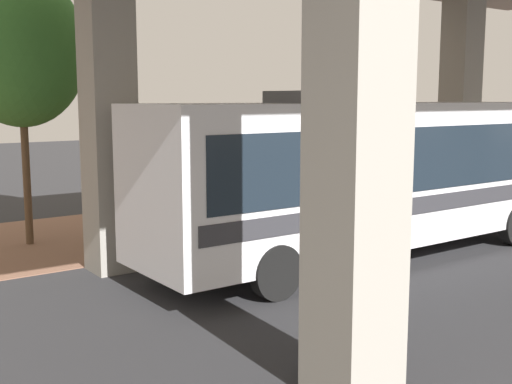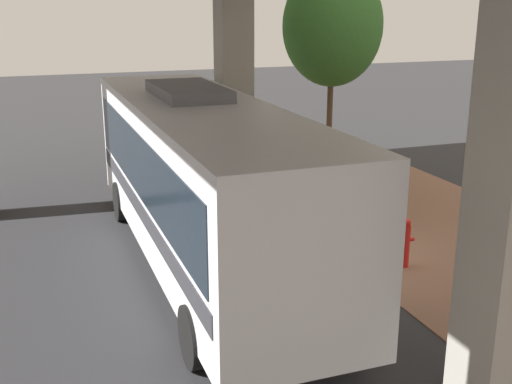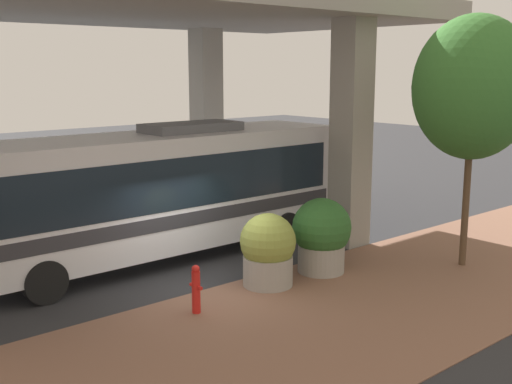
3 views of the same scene
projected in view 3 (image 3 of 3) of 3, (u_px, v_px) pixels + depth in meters
ground_plane at (206, 290)px, 15.11m from camera, size 80.00×80.00×0.00m
sidewalk_strip at (294, 328)px, 12.87m from camera, size 6.00×40.00×0.02m
overpass at (112, 25)px, 16.89m from camera, size 9.40×19.21×7.12m
bus at (160, 188)px, 17.20m from camera, size 2.72×10.80×3.67m
fire_hydrant at (196, 289)px, 13.56m from camera, size 0.38×0.18×1.08m
planter_front at (322, 235)px, 16.23m from camera, size 1.50×1.50×1.93m
planter_middle at (268, 250)px, 15.24m from camera, size 1.34×1.34×1.78m
street_tree_near at (473, 88)px, 16.11m from camera, size 3.04×3.04×6.48m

